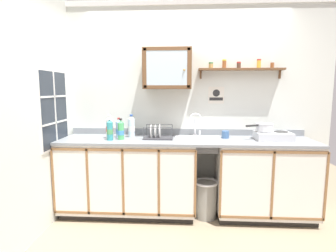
{
  "coord_description": "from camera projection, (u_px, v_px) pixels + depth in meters",
  "views": [
    {
      "loc": [
        -0.02,
        -2.89,
        1.53
      ],
      "look_at": [
        -0.22,
        0.4,
        1.08
      ],
      "focal_mm": 28.86,
      "sensor_mm": 36.0,
      "label": 1
    }
  ],
  "objects": [
    {
      "name": "countertop",
      "position": [
        186.0,
        140.0,
        3.21
      ],
      "size": [
        2.99,
        0.65,
        0.03
      ],
      "primitive_type": "cube",
      "color": "gray",
      "rests_on": "lower_cabinet_run"
    },
    {
      "name": "bottle_water_clear_2",
      "position": [
        131.0,
        127.0,
        3.33
      ],
      "size": [
        0.09,
        0.09,
        0.28
      ],
      "color": "silver",
      "rests_on": "countertop"
    },
    {
      "name": "saucepan",
      "position": [
        264.0,
        127.0,
        3.18
      ],
      "size": [
        0.34,
        0.22,
        0.1
      ],
      "color": "silver",
      "rests_on": "hot_plate_stove"
    },
    {
      "name": "sink",
      "position": [
        197.0,
        141.0,
        3.24
      ],
      "size": [
        0.54,
        0.43,
        0.44
      ],
      "color": "silver",
      "rests_on": "countertop"
    },
    {
      "name": "spice_shelf",
      "position": [
        241.0,
        68.0,
        3.3
      ],
      "size": [
        1.03,
        0.14,
        0.23
      ],
      "color": "brown"
    },
    {
      "name": "trash_bin",
      "position": [
        206.0,
        199.0,
        3.22
      ],
      "size": [
        0.29,
        0.29,
        0.45
      ],
      "color": "gray",
      "rests_on": "ground"
    },
    {
      "name": "bottle_water_blue_0",
      "position": [
        119.0,
        129.0,
        3.31
      ],
      "size": [
        0.08,
        0.08,
        0.24
      ],
      "color": "#8CB7E0",
      "rests_on": "countertop"
    },
    {
      "name": "bottle_opaque_white_4",
      "position": [
        110.0,
        128.0,
        3.25
      ],
      "size": [
        0.09,
        0.09,
        0.29
      ],
      "color": "white",
      "rests_on": "countertop"
    },
    {
      "name": "dish_rack",
      "position": [
        157.0,
        135.0,
        3.26
      ],
      "size": [
        0.35,
        0.27,
        0.17
      ],
      "color": "#333338",
      "rests_on": "countertop"
    },
    {
      "name": "bottle_soda_green_3",
      "position": [
        121.0,
        130.0,
        3.17
      ],
      "size": [
        0.07,
        0.07,
        0.25
      ],
      "color": "#4CB266",
      "rests_on": "countertop"
    },
    {
      "name": "lower_cabinet_run",
      "position": [
        129.0,
        177.0,
        3.32
      ],
      "size": [
        1.63,
        0.63,
        0.91
      ],
      "color": "black",
      "rests_on": "ground"
    },
    {
      "name": "side_wall_left",
      "position": [
        31.0,
        111.0,
        2.68
      ],
      "size": [
        0.05,
        3.39,
        2.63
      ],
      "primitive_type": "cube",
      "color": "silver",
      "rests_on": "ground"
    },
    {
      "name": "window",
      "position": [
        54.0,
        110.0,
        3.09
      ],
      "size": [
        0.03,
        0.64,
        0.9
      ],
      "color": "#262D38"
    },
    {
      "name": "warning_sign",
      "position": [
        216.0,
        95.0,
        3.42
      ],
      "size": [
        0.2,
        0.01,
        0.21
      ],
      "color": "silver"
    },
    {
      "name": "lower_cabinet_run_right",
      "position": [
        264.0,
        179.0,
        3.22
      ],
      "size": [
        1.14,
        0.63,
        0.91
      ],
      "color": "black",
      "rests_on": "ground"
    },
    {
      "name": "mug",
      "position": [
        225.0,
        134.0,
        3.27
      ],
      "size": [
        0.1,
        0.12,
        0.09
      ],
      "color": "#3F6699",
      "rests_on": "countertop"
    },
    {
      "name": "hot_plate_stove",
      "position": [
        273.0,
        136.0,
        3.17
      ],
      "size": [
        0.4,
        0.29,
        0.1
      ],
      "color": "silver",
      "rests_on": "countertop"
    },
    {
      "name": "backsplash",
      "position": [
        186.0,
        132.0,
        3.5
      ],
      "size": [
        2.99,
        0.02,
        0.08
      ],
      "primitive_type": "cube",
      "color": "gray",
      "rests_on": "countertop"
    },
    {
      "name": "wall_cabinet",
      "position": [
        167.0,
        69.0,
        3.27
      ],
      "size": [
        0.58,
        0.31,
        0.49
      ],
      "color": "brown"
    },
    {
      "name": "back_wall",
      "position": [
        186.0,
        105.0,
        3.49
      ],
      "size": [
        3.63,
        0.07,
        2.63
      ],
      "color": "silver",
      "rests_on": "ground"
    },
    {
      "name": "bottle_detergent_teal_1",
      "position": [
        110.0,
        130.0,
        3.13
      ],
      "size": [
        0.07,
        0.07,
        0.26
      ],
      "color": "teal",
      "rests_on": "countertop"
    },
    {
      "name": "floor",
      "position": [
        185.0,
        225.0,
        3.06
      ],
      "size": [
        6.03,
        6.03,
        0.0
      ],
      "primitive_type": "plane",
      "color": "gray",
      "rests_on": "ground"
    }
  ]
}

